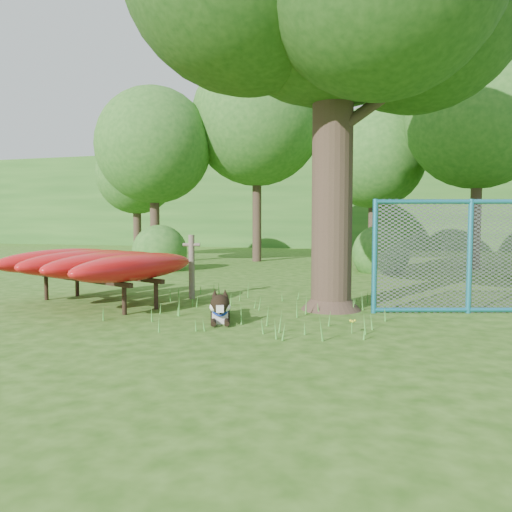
# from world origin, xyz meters

# --- Properties ---
(ground) EXTENTS (80.00, 80.00, 0.00)m
(ground) POSITION_xyz_m (0.00, 0.00, 0.00)
(ground) COLOR #234B0F
(ground) RESTS_ON ground
(wooden_post) EXTENTS (0.37, 0.14, 1.34)m
(wooden_post) POSITION_xyz_m (-1.51, 2.23, 0.71)
(wooden_post) COLOR brown
(wooden_post) RESTS_ON ground
(kayak_rack) EXTENTS (3.69, 3.99, 1.04)m
(kayak_rack) POSITION_xyz_m (-2.97, 1.07, 0.80)
(kayak_rack) COLOR black
(kayak_rack) RESTS_ON ground
(husky_dog) EXTENTS (0.66, 1.26, 0.58)m
(husky_dog) POSITION_xyz_m (-0.10, 0.20, 0.20)
(husky_dog) COLOR black
(husky_dog) RESTS_ON ground
(fence_section) EXTENTS (3.31, 1.08, 3.34)m
(fence_section) POSITION_xyz_m (3.83, 2.14, 1.00)
(fence_section) COLOR teal
(fence_section) RESTS_ON ground
(wildflower_clump) EXTENTS (0.09, 0.10, 0.21)m
(wildflower_clump) POSITION_xyz_m (2.03, -0.08, 0.17)
(wildflower_clump) COLOR #479831
(wildflower_clump) RESTS_ON ground
(bg_tree_a) EXTENTS (4.40, 4.40, 6.70)m
(bg_tree_a) POSITION_xyz_m (-6.50, 10.00, 4.48)
(bg_tree_a) COLOR #35261C
(bg_tree_a) RESTS_ON ground
(bg_tree_b) EXTENTS (5.20, 5.20, 8.22)m
(bg_tree_b) POSITION_xyz_m (-3.00, 12.00, 5.61)
(bg_tree_b) COLOR #35261C
(bg_tree_b) RESTS_ON ground
(bg_tree_c) EXTENTS (4.00, 4.00, 6.12)m
(bg_tree_c) POSITION_xyz_m (1.50, 13.00, 4.11)
(bg_tree_c) COLOR #35261C
(bg_tree_c) RESTS_ON ground
(bg_tree_d) EXTENTS (4.80, 4.80, 7.50)m
(bg_tree_d) POSITION_xyz_m (5.00, 11.00, 5.08)
(bg_tree_d) COLOR #35261C
(bg_tree_d) RESTS_ON ground
(bg_tree_f) EXTENTS (3.60, 3.60, 5.55)m
(bg_tree_f) POSITION_xyz_m (-9.00, 13.00, 3.73)
(bg_tree_f) COLOR #35261C
(bg_tree_f) RESTS_ON ground
(shrub_left) EXTENTS (1.80, 1.80, 1.80)m
(shrub_left) POSITION_xyz_m (-5.00, 7.50, 0.00)
(shrub_left) COLOR #285D1E
(shrub_left) RESTS_ON ground
(shrub_mid) EXTENTS (1.80, 1.80, 1.80)m
(shrub_mid) POSITION_xyz_m (2.00, 9.00, 0.00)
(shrub_mid) COLOR #285D1E
(shrub_mid) RESTS_ON ground
(wooded_hillside) EXTENTS (80.00, 12.00, 6.00)m
(wooded_hillside) POSITION_xyz_m (0.00, 28.00, 3.00)
(wooded_hillside) COLOR #285D1E
(wooded_hillside) RESTS_ON ground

